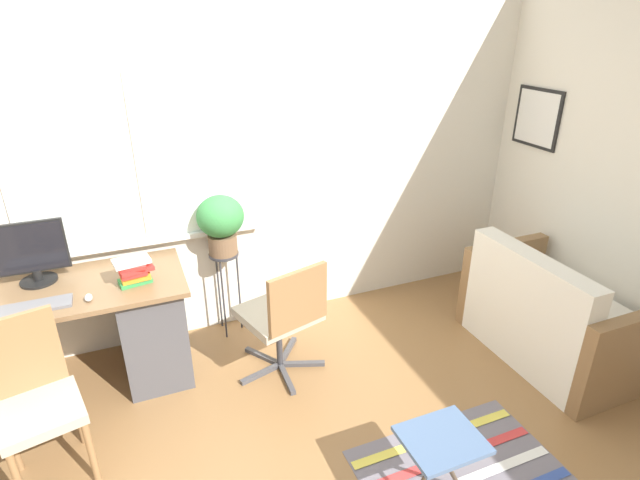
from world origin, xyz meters
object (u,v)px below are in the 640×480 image
(desk_chair_wooden, at_px, (36,398))
(potted_plant, at_px, (221,221))
(book_stack, at_px, (134,271))
(mouse, at_px, (88,298))
(couch_loveseat, at_px, (550,319))
(keyboard, at_px, (32,307))
(plant_stand, at_px, (225,266))
(monitor, at_px, (32,254))
(office_chair_swivel, at_px, (284,315))
(folding_stool, at_px, (441,444))

(desk_chair_wooden, xyz_separation_m, potted_plant, (1.20, 0.93, 0.45))
(book_stack, bearing_deg, mouse, -158.30)
(book_stack, bearing_deg, couch_loveseat, -16.53)
(keyboard, height_order, mouse, mouse)
(couch_loveseat, distance_m, plant_stand, 2.41)
(monitor, height_order, office_chair_swivel, monitor)
(office_chair_swivel, bearing_deg, desk_chair_wooden, -4.57)
(monitor, bearing_deg, couch_loveseat, -17.94)
(desk_chair_wooden, xyz_separation_m, plant_stand, (1.20, 0.93, 0.08))
(desk_chair_wooden, bearing_deg, keyboard, 78.20)
(plant_stand, bearing_deg, book_stack, -149.56)
(keyboard, distance_m, potted_plant, 1.30)
(keyboard, height_order, desk_chair_wooden, desk_chair_wooden)
(potted_plant, bearing_deg, keyboard, -159.47)
(folding_stool, bearing_deg, couch_loveseat, 26.59)
(keyboard, distance_m, desk_chair_wooden, 0.55)
(office_chair_swivel, distance_m, folding_stool, 1.32)
(potted_plant, bearing_deg, plant_stand, 180.00)
(desk_chair_wooden, distance_m, office_chair_swivel, 1.47)
(monitor, xyz_separation_m, office_chair_swivel, (1.44, -0.53, -0.48))
(office_chair_swivel, bearing_deg, monitor, -36.07)
(monitor, relative_size, plant_stand, 0.60)
(couch_loveseat, relative_size, folding_stool, 2.83)
(keyboard, relative_size, potted_plant, 0.95)
(book_stack, distance_m, potted_plant, 0.74)
(mouse, bearing_deg, office_chair_swivel, -8.21)
(office_chair_swivel, bearing_deg, mouse, -24.06)
(monitor, height_order, folding_stool, monitor)
(folding_stool, bearing_deg, office_chair_swivel, 107.10)
(book_stack, bearing_deg, desk_chair_wooden, -135.25)
(desk_chair_wooden, relative_size, plant_stand, 1.35)
(monitor, height_order, potted_plant, monitor)
(mouse, bearing_deg, keyboard, 174.71)
(monitor, bearing_deg, folding_stool, -44.37)
(monitor, height_order, mouse, monitor)
(book_stack, bearing_deg, folding_stool, -50.51)
(keyboard, bearing_deg, couch_loveseat, -12.43)
(desk_chair_wooden, height_order, folding_stool, desk_chair_wooden)
(book_stack, distance_m, desk_chair_wooden, 0.87)
(desk_chair_wooden, relative_size, potted_plant, 2.08)
(monitor, bearing_deg, mouse, -51.25)
(monitor, distance_m, desk_chair_wooden, 0.94)
(monitor, xyz_separation_m, couch_loveseat, (3.28, -1.06, -0.66))
(keyboard, relative_size, folding_stool, 0.98)
(book_stack, height_order, couch_loveseat, book_stack)
(office_chair_swivel, xyz_separation_m, couch_loveseat, (1.84, -0.53, -0.17))
(folding_stool, bearing_deg, plant_stand, 108.40)
(book_stack, distance_m, office_chair_swivel, 0.99)
(keyboard, height_order, office_chair_swivel, office_chair_swivel)
(mouse, relative_size, couch_loveseat, 0.06)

